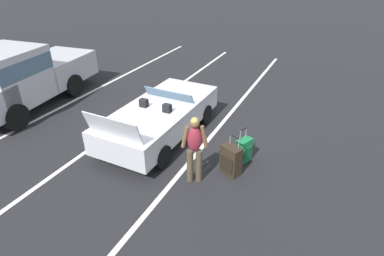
# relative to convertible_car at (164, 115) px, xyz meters

# --- Properties ---
(ground_plane) EXTENTS (80.00, 80.00, 0.00)m
(ground_plane) POSITION_rel_convertible_car_xyz_m (-0.20, 0.00, -0.59)
(ground_plane) COLOR black
(lot_line_near) EXTENTS (18.00, 0.12, 0.01)m
(lot_line_near) POSITION_rel_convertible_car_xyz_m (-0.20, -1.33, -0.59)
(lot_line_near) COLOR silver
(lot_line_near) RESTS_ON ground_plane
(lot_line_mid) EXTENTS (18.00, 0.12, 0.01)m
(lot_line_mid) POSITION_rel_convertible_car_xyz_m (-0.20, 1.37, -0.59)
(lot_line_mid) COLOR silver
(lot_line_mid) RESTS_ON ground_plane
(lot_line_far) EXTENTS (18.00, 0.12, 0.01)m
(lot_line_far) POSITION_rel_convertible_car_xyz_m (-0.20, 4.07, -0.59)
(lot_line_far) COLOR silver
(lot_line_far) RESTS_ON ground_plane
(convertible_car) EXTENTS (4.17, 1.88, 1.53)m
(convertible_car) POSITION_rel_convertible_car_xyz_m (0.00, 0.00, 0.00)
(convertible_car) COLOR silver
(convertible_car) RESTS_ON ground_plane
(suitcase_large_black) EXTENTS (0.45, 0.55, 1.00)m
(suitcase_large_black) POSITION_rel_convertible_car_xyz_m (-0.99, -2.40, -0.22)
(suitcase_large_black) COLOR #2D2319
(suitcase_large_black) RESTS_ON ground_plane
(suitcase_medium_bright) EXTENTS (0.46, 0.38, 0.90)m
(suitcase_medium_bright) POSITION_rel_convertible_car_xyz_m (-0.35, -2.52, -0.28)
(suitcase_medium_bright) COLOR #19723F
(suitcase_medium_bright) RESTS_ON ground_plane
(traveler_person) EXTENTS (0.36, 0.57, 1.65)m
(traveler_person) POSITION_rel_convertible_car_xyz_m (-1.61, -1.75, 0.34)
(traveler_person) COLOR #4C3F2D
(traveler_person) RESTS_ON ground_plane
(parked_pickup_truck_near) EXTENTS (5.20, 2.55, 2.10)m
(parked_pickup_truck_near) POSITION_rel_convertible_car_xyz_m (-0.54, 5.12, 0.51)
(parked_pickup_truck_near) COLOR #B2B2B7
(parked_pickup_truck_near) RESTS_ON ground_plane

